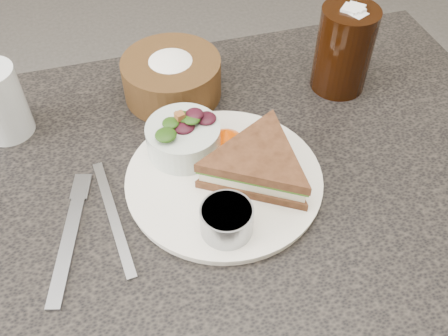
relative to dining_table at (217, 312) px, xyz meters
The scene contains 10 objects.
dining_table is the anchor object (origin of this frame).
dinner_plate 0.38m from the dining_table, 30.12° to the left, with size 0.27×0.27×0.01m, color silver.
sandwich 0.42m from the dining_table, ahead, with size 0.18×0.18×0.05m, color brown, non-canonical shape.
salad_bowl 0.43m from the dining_table, 107.51° to the left, with size 0.11×0.11×0.06m, color #B8C6BE, non-canonical shape.
dressing_ramekin 0.41m from the dining_table, 93.39° to the right, with size 0.07×0.07×0.04m, color gray.
orange_wedge 0.41m from the dining_table, 62.88° to the left, with size 0.06×0.06×0.02m, color #FF5000.
fork 0.43m from the dining_table, behind, with size 0.02×0.18×0.00m, color gray.
knife 0.40m from the dining_table, behind, with size 0.01×0.20×0.00m, color #96999F.
bread_basket 0.48m from the dining_table, 92.71° to the left, with size 0.16×0.16×0.09m, color #4E341B, non-canonical shape.
cola_glass 0.55m from the dining_table, 32.53° to the left, with size 0.09×0.09×0.15m, color black, non-canonical shape.
Camera 1 is at (-0.11, -0.43, 1.29)m, focal length 40.00 mm.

